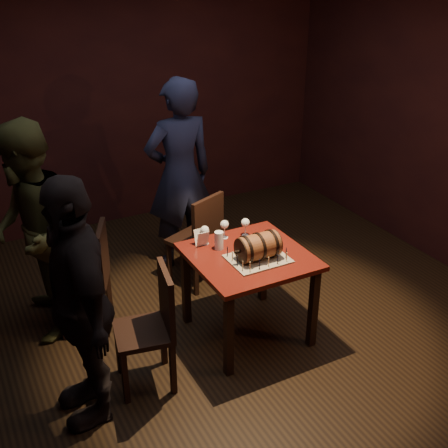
% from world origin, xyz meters
% --- Properties ---
extents(room_shell, '(5.04, 5.04, 2.80)m').
position_xyz_m(room_shell, '(0.00, 0.00, 1.40)').
color(room_shell, black).
rests_on(room_shell, ground).
extents(pub_table, '(0.90, 0.90, 0.75)m').
position_xyz_m(pub_table, '(0.13, -0.16, 0.64)').
color(pub_table, '#430E0B').
rests_on(pub_table, ground).
extents(cake_board, '(0.45, 0.35, 0.01)m').
position_xyz_m(cake_board, '(0.15, -0.26, 0.76)').
color(cake_board, gray).
rests_on(cake_board, pub_table).
extents(barrel_cake, '(0.37, 0.22, 0.22)m').
position_xyz_m(barrel_cake, '(0.15, -0.26, 0.86)').
color(barrel_cake, brown).
rests_on(barrel_cake, cake_board).
extents(birthday_candles, '(0.40, 0.30, 0.09)m').
position_xyz_m(birthday_candles, '(0.15, -0.26, 0.80)').
color(birthday_candles, '#EBD28C').
rests_on(birthday_candles, cake_board).
extents(wine_glass_left, '(0.07, 0.07, 0.16)m').
position_xyz_m(wine_glass_left, '(-0.10, 0.16, 0.87)').
color(wine_glass_left, silver).
rests_on(wine_glass_left, pub_table).
extents(wine_glass_mid, '(0.07, 0.07, 0.16)m').
position_xyz_m(wine_glass_mid, '(0.09, 0.18, 0.87)').
color(wine_glass_mid, silver).
rests_on(wine_glass_mid, pub_table).
extents(wine_glass_right, '(0.07, 0.07, 0.16)m').
position_xyz_m(wine_glass_right, '(0.26, 0.13, 0.87)').
color(wine_glass_right, silver).
rests_on(wine_glass_right, pub_table).
extents(pint_of_ale, '(0.07, 0.07, 0.15)m').
position_xyz_m(pint_of_ale, '(-0.03, 0.03, 0.82)').
color(pint_of_ale, silver).
rests_on(pint_of_ale, pub_table).
extents(menu_card, '(0.10, 0.05, 0.13)m').
position_xyz_m(menu_card, '(-0.13, 0.15, 0.81)').
color(menu_card, white).
rests_on(menu_card, pub_table).
extents(chair_back, '(0.53, 0.53, 0.93)m').
position_xyz_m(chair_back, '(0.12, 0.71, 0.52)').
color(chair_back, black).
rests_on(chair_back, ground).
extents(chair_left_rear, '(0.52, 0.52, 0.93)m').
position_xyz_m(chair_left_rear, '(-0.95, 0.53, 0.52)').
color(chair_left_rear, black).
rests_on(chair_left_rear, ground).
extents(chair_left_front, '(0.47, 0.47, 0.93)m').
position_xyz_m(chair_left_front, '(-0.75, -0.35, 0.52)').
color(chair_left_front, black).
rests_on(chair_left_front, ground).
extents(person_back, '(0.69, 0.45, 1.89)m').
position_xyz_m(person_back, '(0.15, 1.21, 0.95)').
color(person_back, '#1C1E38').
rests_on(person_back, ground).
extents(person_left_rear, '(0.79, 0.95, 1.80)m').
position_xyz_m(person_left_rear, '(-1.35, 0.69, 0.90)').
color(person_left_rear, '#404120').
rests_on(person_left_rear, ground).
extents(person_left_front, '(0.45, 1.03, 1.75)m').
position_xyz_m(person_left_front, '(-1.26, -0.40, 0.88)').
color(person_left_front, black).
rests_on(person_left_front, ground).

